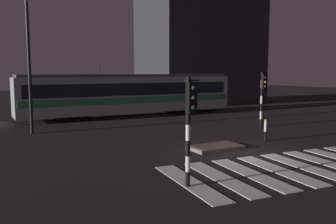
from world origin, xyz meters
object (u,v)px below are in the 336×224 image
object	(u,v)px
street_lamp_trackside_left	(29,47)
tram	(131,94)
bollard_island_edge	(265,130)
traffic_light_corner_far_right	(263,91)
traffic_light_corner_near_left	(190,115)

from	to	relation	value
street_lamp_trackside_left	tram	world-z (taller)	street_lamp_trackside_left
tram	bollard_island_edge	size ratio (longest dim) A/B	15.41
traffic_light_corner_far_right	traffic_light_corner_near_left	world-z (taller)	traffic_light_corner_far_right
bollard_island_edge	tram	bearing A→B (deg)	97.94
bollard_island_edge	street_lamp_trackside_left	bearing A→B (deg)	141.28
traffic_light_corner_far_right	bollard_island_edge	size ratio (longest dim) A/B	3.07
traffic_light_corner_far_right	street_lamp_trackside_left	distance (m)	13.80
street_lamp_trackside_left	traffic_light_corner_near_left	bearing A→B (deg)	-77.16
tram	bollard_island_edge	distance (m)	12.76
traffic_light_corner_far_right	tram	bearing A→B (deg)	118.49
traffic_light_corner_far_right	street_lamp_trackside_left	world-z (taller)	street_lamp_trackside_left
traffic_light_corner_far_right	tram	distance (m)	10.34
traffic_light_corner_near_left	tram	distance (m)	17.43
traffic_light_corner_far_right	bollard_island_edge	bearing A→B (deg)	-132.13
street_lamp_trackside_left	bollard_island_edge	world-z (taller)	street_lamp_trackside_left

